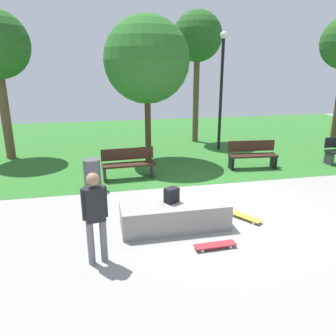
# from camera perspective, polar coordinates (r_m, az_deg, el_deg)

# --- Properties ---
(ground_plane) EXTENTS (28.00, 28.00, 0.00)m
(ground_plane) POSITION_cam_1_polar(r_m,az_deg,el_deg) (7.99, 8.30, -7.18)
(ground_plane) COLOR gray
(grass_lawn) EXTENTS (26.60, 12.32, 0.01)m
(grass_lawn) POSITION_cam_1_polar(r_m,az_deg,el_deg) (15.22, -1.84, 4.86)
(grass_lawn) COLOR #2D6B28
(grass_lawn) RESTS_ON ground_plane
(concrete_ledge) EXTENTS (2.26, 0.85, 0.54)m
(concrete_ledge) POSITION_cam_1_polar(r_m,az_deg,el_deg) (7.00, 1.15, -8.20)
(concrete_ledge) COLOR gray
(concrete_ledge) RESTS_ON ground_plane
(backpack_on_ledge) EXTENTS (0.34, 0.31, 0.32)m
(backpack_on_ledge) POSITION_cam_1_polar(r_m,az_deg,el_deg) (6.87, 0.63, -4.75)
(backpack_on_ledge) COLOR black
(backpack_on_ledge) RESTS_ON concrete_ledge
(skater_performing_trick) EXTENTS (0.42, 0.26, 1.65)m
(skater_performing_trick) POSITION_cam_1_polar(r_m,az_deg,el_deg) (5.64, -12.59, -7.51)
(skater_performing_trick) COLOR slate
(skater_performing_trick) RESTS_ON ground_plane
(skateboard_by_ledge) EXTENTS (0.81, 0.23, 0.08)m
(skateboard_by_ledge) POSITION_cam_1_polar(r_m,az_deg,el_deg) (6.39, 8.22, -13.14)
(skateboard_by_ledge) COLOR #A5262D
(skateboard_by_ledge) RESTS_ON ground_plane
(skateboard_spare) EXTENTS (0.60, 0.78, 0.08)m
(skateboard_spare) POSITION_cam_1_polar(r_m,az_deg,el_deg) (7.61, 13.20, -8.23)
(skateboard_spare) COLOR gold
(skateboard_spare) RESTS_ON ground_plane
(park_bench_far_left) EXTENTS (1.62, 0.55, 0.91)m
(park_bench_far_left) POSITION_cam_1_polar(r_m,az_deg,el_deg) (9.99, -6.92, 0.88)
(park_bench_far_left) COLOR #331E14
(park_bench_far_left) RESTS_ON ground_plane
(park_bench_far_right) EXTENTS (1.63, 0.61, 0.91)m
(park_bench_far_right) POSITION_cam_1_polar(r_m,az_deg,el_deg) (11.30, 14.48, 2.38)
(park_bench_far_right) COLOR #331E14
(park_bench_far_right) RESTS_ON ground_plane
(tree_slender_maple) EXTENTS (2.86, 2.86, 4.92)m
(tree_slender_maple) POSITION_cam_1_polar(r_m,az_deg,el_deg) (11.46, -3.72, 18.21)
(tree_slender_maple) COLOR #42301E
(tree_slender_maple) RESTS_ON grass_lawn
(tree_tall_oak) EXTENTS (2.08, 2.08, 5.53)m
(tree_tall_oak) POSITION_cam_1_polar(r_m,az_deg,el_deg) (14.76, 5.15, 21.65)
(tree_tall_oak) COLOR brown
(tree_tall_oak) RESTS_ON grass_lawn
(lamp_post) EXTENTS (0.28, 0.28, 4.54)m
(lamp_post) POSITION_cam_1_polar(r_m,az_deg,el_deg) (13.35, 9.32, 14.73)
(lamp_post) COLOR black
(lamp_post) RESTS_ON ground_plane
(trash_bin) EXTENTS (0.46, 0.46, 0.88)m
(trash_bin) POSITION_cam_1_polar(r_m,az_deg,el_deg) (9.20, -13.06, -1.18)
(trash_bin) COLOR #4C4C51
(trash_bin) RESTS_ON ground_plane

